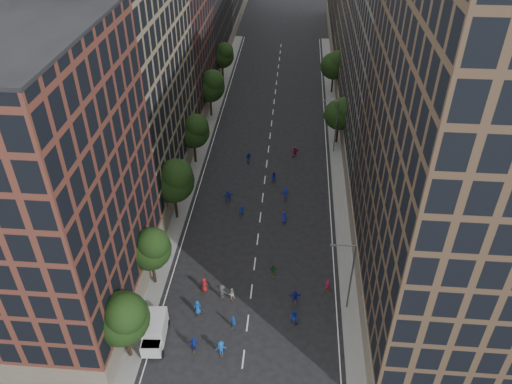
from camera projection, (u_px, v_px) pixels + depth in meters
ground at (267, 165)px, 77.94m from camera, size 240.00×240.00×0.00m
sidewalk_left at (199, 138)px, 84.76m from camera, size 4.00×105.00×0.15m
sidewalk_right at (341, 144)px, 83.16m from camera, size 4.00×105.00×0.15m
bldg_left_a at (48, 188)px, 46.98m from camera, size 14.00×22.00×30.00m
bldg_left_b at (121, 70)px, 65.22m from camera, size 14.00×26.00×34.00m
bldg_left_c at (164, 35)px, 85.57m from camera, size 14.00×20.00×28.00m
bldg_right_a at (457, 156)px, 45.94m from camera, size 14.00×30.00×36.00m
bldg_right_b at (404, 58)px, 70.26m from camera, size 14.00×28.00×33.00m
tree_left_0 at (123, 317)px, 45.96m from camera, size 5.20×5.20×8.83m
tree_left_1 at (151, 247)px, 54.29m from camera, size 4.80×4.80×8.21m
tree_left_2 at (174, 180)px, 63.50m from camera, size 5.60×5.60×9.45m
tree_left_3 at (194, 130)px, 75.15m from camera, size 5.00×5.00×8.58m
tree_left_4 at (211, 85)px, 87.91m from camera, size 5.40×5.40×9.08m
tree_left_5 at (223, 55)px, 101.11m from camera, size 4.80×4.80×8.33m
tree_right_a at (341, 113)px, 80.24m from camera, size 5.00×5.00×8.39m
tree_right_b at (335, 64)px, 96.21m from camera, size 5.20×5.20×8.83m
streetlamp_near at (349, 274)px, 51.59m from camera, size 2.64×0.22×9.06m
streetlamp_far at (335, 124)px, 78.27m from camera, size 2.64×0.22×9.06m
cargo_van at (155, 331)px, 50.34m from camera, size 2.55×4.89×2.53m
skater_0 at (198, 308)px, 53.45m from camera, size 1.01×0.83×1.77m
skater_1 at (233, 322)px, 51.96m from camera, size 0.69×0.57×1.62m
skater_2 at (294, 317)px, 52.33m from camera, size 1.04×0.88×1.89m
skater_3 at (221, 348)px, 49.22m from camera, size 1.29×0.95×1.78m
skater_4 at (194, 344)px, 49.52m from camera, size 1.14×0.49×1.93m
skater_5 at (295, 297)px, 54.85m from camera, size 1.48×0.72×1.53m
skater_6 at (204, 285)px, 56.07m from camera, size 1.00×0.77×1.83m
skater_7 at (327, 285)px, 56.13m from camera, size 0.72×0.61×1.67m
skater_8 at (232, 294)px, 55.17m from camera, size 0.90×0.81×1.52m
skater_9 at (222, 292)px, 55.24m from camera, size 1.31×0.95×1.82m
skater_10 at (273, 270)px, 58.09m from camera, size 0.97×0.47×1.61m
skater_11 at (228, 196)px, 69.87m from camera, size 1.71×0.95×1.76m
skater_12 at (284, 217)px, 66.21m from camera, size 0.88×0.70×1.56m
skater_13 at (241, 211)px, 67.16m from camera, size 0.70×0.56×1.69m
skater_14 at (274, 177)px, 73.75m from camera, size 0.95×0.81×1.69m
skater_15 at (286, 193)px, 70.47m from camera, size 1.13×0.74×1.65m
skater_16 at (249, 158)px, 78.09m from camera, size 1.14×0.83×1.80m
skater_17 at (295, 152)px, 79.51m from camera, size 1.73×1.04×1.77m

